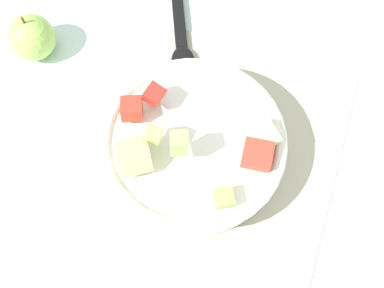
{
  "coord_description": "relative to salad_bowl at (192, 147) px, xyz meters",
  "views": [
    {
      "loc": [
        0.22,
        0.06,
        0.62
      ],
      "look_at": [
        -0.01,
        -0.01,
        0.05
      ],
      "focal_mm": 44.42,
      "sensor_mm": 36.0,
      "label": 1
    }
  ],
  "objects": [
    {
      "name": "serving_spoon",
      "position": [
        -0.17,
        -0.08,
        -0.03
      ],
      "size": [
        0.19,
        0.1,
        0.01
      ],
      "color": "black",
      "rests_on": "placemat"
    },
    {
      "name": "ground_plane",
      "position": [
        0.01,
        0.01,
        -0.04
      ],
      "size": [
        2.4,
        2.4,
        0.0
      ],
      "primitive_type": "plane",
      "color": "silver"
    },
    {
      "name": "whole_apple",
      "position": [
        -0.09,
        -0.28,
        -0.01
      ],
      "size": [
        0.07,
        0.07,
        0.08
      ],
      "color": "#9EC656",
      "rests_on": "ground_plane"
    },
    {
      "name": "salad_bowl",
      "position": [
        0.0,
        0.0,
        0.0
      ],
      "size": [
        0.24,
        0.24,
        0.12
      ],
      "color": "white",
      "rests_on": "placemat"
    },
    {
      "name": "placemat",
      "position": [
        0.01,
        0.01,
        -0.04
      ],
      "size": [
        0.42,
        0.36,
        0.01
      ],
      "primitive_type": "cube",
      "color": "#BCB299",
      "rests_on": "ground_plane"
    }
  ]
}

